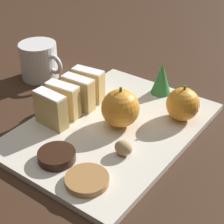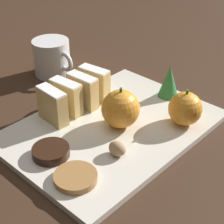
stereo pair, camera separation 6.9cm
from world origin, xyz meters
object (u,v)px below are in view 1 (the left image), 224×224
at_px(walnut, 123,148).
at_px(coffee_mug, 39,61).
at_px(orange_near, 183,104).
at_px(chocolate_cookie, 57,156).
at_px(orange_far, 120,108).

relative_size(walnut, coffee_mug, 0.27).
xyz_separation_m(orange_near, chocolate_cookie, (-0.11, -0.23, -0.02)).
xyz_separation_m(orange_far, walnut, (0.06, -0.07, -0.02)).
height_order(orange_near, chocolate_cookie, orange_near).
xyz_separation_m(chocolate_cookie, coffee_mug, (-0.25, 0.21, 0.02)).
bearing_deg(coffee_mug, chocolate_cookie, -39.95).
bearing_deg(chocolate_cookie, orange_far, 80.32).
xyz_separation_m(orange_near, coffee_mug, (-0.36, -0.02, -0.00)).
height_order(orange_far, chocolate_cookie, orange_far).
bearing_deg(chocolate_cookie, orange_near, 65.20).
xyz_separation_m(walnut, coffee_mug, (-0.33, 0.13, 0.02)).
bearing_deg(orange_far, chocolate_cookie, -99.68).
bearing_deg(coffee_mug, walnut, -21.94).
height_order(orange_near, coffee_mug, coffee_mug).
height_order(chocolate_cookie, coffee_mug, coffee_mug).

